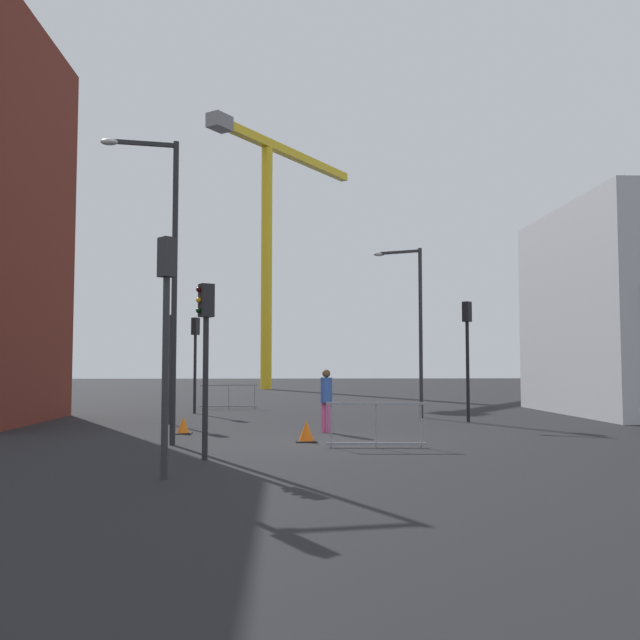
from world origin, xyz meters
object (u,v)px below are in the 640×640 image
Objects in this scene: traffic_light_median at (206,340)px; traffic_light_far at (195,349)px; traffic_light_island at (170,350)px; traffic_light_corner at (467,341)px; streetlamp_short at (414,315)px; traffic_light_verge at (166,317)px; traffic_cone_on_verge at (306,432)px; streetlamp_tall at (166,264)px; traffic_cone_striped at (183,426)px; pedestrian_walking at (326,395)px; construction_crane at (271,216)px.

traffic_light_median is 13.92m from traffic_light_far.
traffic_light_island is 0.87× the size of traffic_light_corner.
streetlamp_short reaches higher than traffic_light_island.
traffic_light_median is (0.42, 2.38, -0.33)m from traffic_light_verge.
traffic_light_far is 7.16× the size of traffic_cone_on_verge.
traffic_cone_striped is (0.08, 2.84, -4.25)m from streetlamp_tall.
traffic_light_verge is (0.89, -5.06, -1.65)m from streetlamp_tall.
traffic_light_corner is at bearing -24.98° from traffic_light_far.
traffic_cone_striped is 0.90× the size of traffic_cone_on_verge.
traffic_light_corner is at bearing 34.76° from streetlamp_tall.
traffic_light_corner is 14.27m from traffic_light_verge.
traffic_light_median is (1.32, -2.67, -1.98)m from streetlamp_tall.
traffic_light_verge reaches higher than pedestrian_walking.
pedestrian_walking reaches higher than traffic_cone_striped.
pedestrian_walking is (-5.12, -3.47, -1.71)m from traffic_light_corner.
construction_crane is at bearing 89.36° from traffic_light_median.
traffic_light_island is (-0.84, 6.02, -2.01)m from streetlamp_tall.
traffic_light_far is (-8.48, 2.63, -1.21)m from streetlamp_short.
pedestrian_walking is at bearing 35.48° from streetlamp_tall.
traffic_light_median is at bearing -76.09° from traffic_light_island.
traffic_light_island is at bearing 98.86° from traffic_light_verge.
traffic_light_island reaches higher than traffic_cone_on_verge.
construction_crane is 38.84m from traffic_cone_striped.
traffic_light_corner is 7.67× the size of traffic_cone_on_verge.
traffic_light_far is (-9.97, 4.65, -0.17)m from traffic_light_corner.
traffic_light_island is at bearing -164.14° from streetlamp_short.
traffic_cone_on_verge is at bearing -68.24° from traffic_light_far.
traffic_light_median is at bearing -120.26° from streetlamp_short.
construction_crane is at bearing 101.16° from streetlamp_short.
traffic_light_island is at bearing -177.49° from traffic_light_corner.
streetlamp_short reaches higher than traffic_light_far.
traffic_light_corner is (9.31, 6.46, -1.69)m from streetlamp_tall.
streetlamp_tall is 1.96× the size of traffic_light_far.
pedestrian_walking reaches higher than traffic_cone_on_verge.
traffic_light_median is (-6.50, -11.15, -1.34)m from streetlamp_short.
streetlamp_short is 12.99× the size of traffic_cone_striped.
pedestrian_walking is at bearing -86.18° from construction_crane.
streetlamp_short is at bearing 47.30° from streetlamp_tall.
streetlamp_short is 9.66m from traffic_cone_on_verge.
pedestrian_walking is 3.38× the size of traffic_cone_on_verge.
construction_crane reaches higher than traffic_light_corner.
streetlamp_tall is 2.07× the size of traffic_light_median.
traffic_light_verge reaches higher than traffic_cone_striped.
streetlamp_short is at bearing 36.08° from traffic_cone_striped.
traffic_cone_striped is at bearing -177.87° from pedestrian_walking.
traffic_light_island is 3.99m from traffic_cone_striped.
traffic_light_far is 2.12× the size of pedestrian_walking.
traffic_light_verge reaches higher than traffic_light_far.
traffic_light_median reaches higher than traffic_cone_striped.
traffic_light_verge is at bearing -112.31° from pedestrian_walking.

